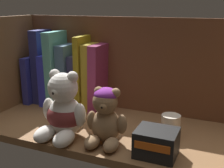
# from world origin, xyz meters

# --- Properties ---
(shelf_board) EXTENTS (0.76, 0.31, 0.02)m
(shelf_board) POSITION_xyz_m (0.00, 0.00, 0.01)
(shelf_board) COLOR brown
(shelf_board) RESTS_ON ground
(shelf_back_panel) EXTENTS (0.79, 0.01, 0.31)m
(shelf_back_panel) POSITION_xyz_m (0.00, 0.16, 0.16)
(shelf_back_panel) COLOR brown
(shelf_back_panel) RESTS_ON ground
(shelf_side_panel_left) EXTENTS (0.02, 0.33, 0.31)m
(shelf_side_panel_left) POSITION_xyz_m (-0.39, 0.00, 0.16)
(shelf_side_panel_left) COLOR brown
(shelf_side_panel_left) RESTS_ON ground
(book_0) EXTENTS (0.02, 0.14, 0.16)m
(book_0) POSITION_xyz_m (-0.36, 0.12, 0.10)
(book_0) COLOR #2D3192
(book_0) RESTS_ON shelf_board
(book_1) EXTENTS (0.03, 0.10, 0.24)m
(book_1) POSITION_xyz_m (-0.32, 0.12, 0.14)
(book_1) COLOR navy
(book_1) RESTS_ON shelf_board
(book_2) EXTENTS (0.03, 0.13, 0.17)m
(book_2) POSITION_xyz_m (-0.29, 0.12, 0.10)
(book_2) COLOR #3036CE
(book_2) RESTS_ON shelf_board
(book_3) EXTENTS (0.03, 0.14, 0.24)m
(book_3) POSITION_xyz_m (-0.26, 0.12, 0.14)
(book_3) COLOR #5CAEA4
(book_3) RESTS_ON shelf_board
(book_4) EXTENTS (0.03, 0.11, 0.20)m
(book_4) POSITION_xyz_m (-0.22, 0.12, 0.12)
(book_4) COLOR #456380
(book_4) RESTS_ON shelf_board
(book_5) EXTENTS (0.03, 0.09, 0.17)m
(book_5) POSITION_xyz_m (-0.19, 0.12, 0.10)
(book_5) COLOR navy
(book_5) RESTS_ON shelf_board
(book_6) EXTENTS (0.02, 0.11, 0.23)m
(book_6) POSITION_xyz_m (-0.17, 0.12, 0.14)
(book_6) COLOR #9E891B
(book_6) RESTS_ON shelf_board
(book_7) EXTENTS (0.03, 0.09, 0.21)m
(book_7) POSITION_xyz_m (-0.14, 0.12, 0.12)
(book_7) COLOR gold
(book_7) RESTS_ON shelf_board
(book_8) EXTENTS (0.03, 0.12, 0.21)m
(book_8) POSITION_xyz_m (-0.11, 0.12, 0.12)
(book_8) COLOR #8B2E5A
(book_8) RESTS_ON shelf_board
(teddy_bear_larger) EXTENTS (0.13, 0.13, 0.17)m
(teddy_bear_larger) POSITION_xyz_m (-0.11, -0.09, 0.09)
(teddy_bear_larger) COLOR white
(teddy_bear_larger) RESTS_ON shelf_board
(teddy_bear_smaller) EXTENTS (0.10, 0.10, 0.14)m
(teddy_bear_smaller) POSITION_xyz_m (0.00, -0.09, 0.09)
(teddy_bear_smaller) COLOR #93704C
(teddy_bear_smaller) RESTS_ON shelf_board
(pillar_candle) EXTENTS (0.05, 0.05, 0.06)m
(pillar_candle) POSITION_xyz_m (0.14, 0.02, 0.05)
(pillar_candle) COLOR silver
(pillar_candle) RESTS_ON shelf_board
(small_product_box) EXTENTS (0.09, 0.08, 0.06)m
(small_product_box) POSITION_xyz_m (0.13, -0.09, 0.05)
(small_product_box) COLOR black
(small_product_box) RESTS_ON shelf_board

